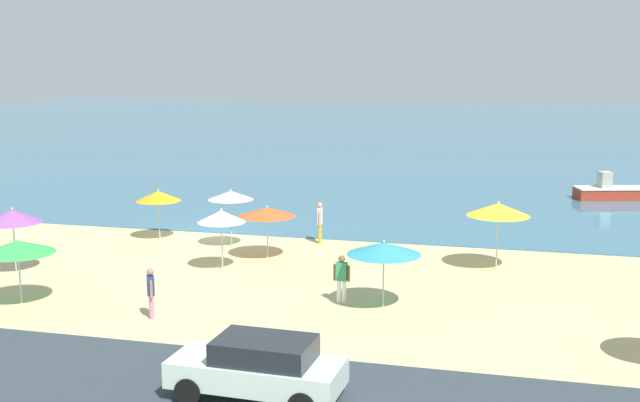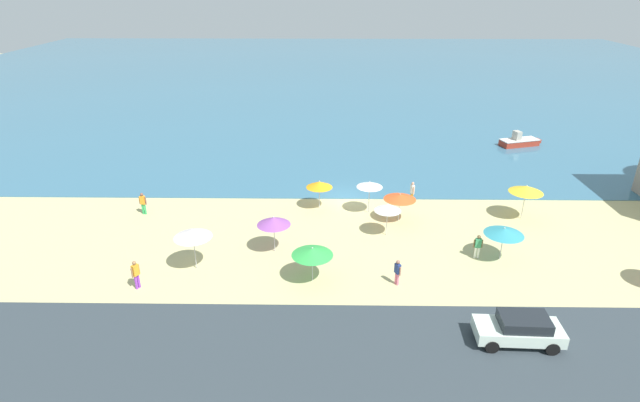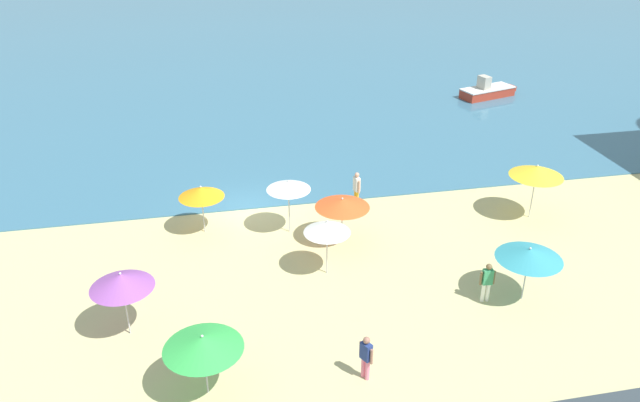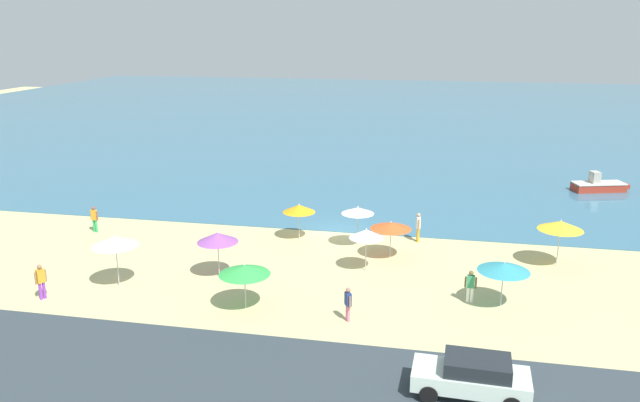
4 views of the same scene
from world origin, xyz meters
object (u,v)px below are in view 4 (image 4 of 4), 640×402
beach_umbrella_7 (218,237)px  beach_umbrella_6 (358,211)px  beach_umbrella_5 (299,209)px  parked_car_1 (472,376)px  bather_4 (41,280)px  bather_0 (348,302)px  bather_1 (471,285)px  bather_3 (94,218)px  beach_umbrella_0 (561,225)px  beach_umbrella_2 (391,226)px  beach_umbrella_3 (504,267)px  skiff_nearshore (599,186)px  beach_umbrella_4 (115,241)px  beach_umbrella_1 (366,234)px  beach_umbrella_9 (244,270)px  bather_2 (418,226)px

beach_umbrella_7 → beach_umbrella_6: bearing=42.2°
beach_umbrella_5 → parked_car_1: size_ratio=0.54×
beach_umbrella_5 → beach_umbrella_7: size_ratio=0.90×
beach_umbrella_7 → bather_4: size_ratio=1.42×
bather_0 → bather_1: 6.12m
bather_0 → bather_3: size_ratio=0.94×
beach_umbrella_0 → beach_umbrella_7: (-17.42, -4.98, -0.16)m
beach_umbrella_2 → beach_umbrella_3: (5.61, -5.24, 0.06)m
bather_3 → skiff_nearshore: bather_3 is taller
beach_umbrella_3 → beach_umbrella_4: bearing=-176.0°
beach_umbrella_2 → bather_4: beach_umbrella_2 is taller
beach_umbrella_3 → beach_umbrella_1: bearing=155.2°
beach_umbrella_4 → bather_3: 9.45m
bather_0 → bather_3: (-17.48, 8.97, 0.06)m
beach_umbrella_1 → bather_3: (-17.51, 3.03, -1.12)m
beach_umbrella_1 → bather_4: 16.08m
beach_umbrella_9 → bather_0: size_ratio=1.50×
beach_umbrella_5 → beach_umbrella_7: beach_umbrella_7 is taller
beach_umbrella_6 → bather_1: 9.08m
beach_umbrella_3 → bather_1: bearing=173.9°
beach_umbrella_9 → beach_umbrella_7: bearing=127.0°
beach_umbrella_6 → beach_umbrella_7: (-6.41, -5.81, -0.09)m
bather_2 → bather_4: size_ratio=1.03×
beach_umbrella_3 → bather_0: bearing=-157.1°
beach_umbrella_1 → beach_umbrella_9: (-4.85, -5.63, -0.16)m
beach_umbrella_1 → skiff_nearshore: 25.29m
bather_1 → beach_umbrella_9: bearing=-165.2°
beach_umbrella_2 → beach_umbrella_5: (-5.71, 2.09, 0.05)m
beach_umbrella_5 → bather_3: size_ratio=1.33×
beach_umbrella_2 → bather_3: (-18.61, 0.88, -0.94)m
beach_umbrella_4 → beach_umbrella_7: (4.52, 2.10, -0.22)m
beach_umbrella_0 → parked_car_1: 14.49m
beach_umbrella_2 → beach_umbrella_5: size_ratio=1.03×
beach_umbrella_6 → bather_4: bearing=-143.8°
beach_umbrella_0 → beach_umbrella_6: (-11.01, 0.83, -0.07)m
bather_3 → parked_car_1: bather_3 is taller
beach_umbrella_4 → beach_umbrella_7: 4.99m
beach_umbrella_6 → bather_3: beach_umbrella_6 is taller
bather_0 → bather_4: (-14.62, -0.59, 0.10)m
beach_umbrella_9 → beach_umbrella_4: bearing=170.2°
beach_umbrella_7 → beach_umbrella_9: size_ratio=1.05×
beach_umbrella_0 → beach_umbrella_7: bearing=-164.0°
beach_umbrella_5 → bather_1: 12.28m
bather_1 → bather_0: bearing=-150.7°
beach_umbrella_0 → beach_umbrella_4: (-21.93, -7.08, 0.06)m
bather_3 → parked_car_1: size_ratio=0.41×
beach_umbrella_7 → bather_2: 12.42m
beach_umbrella_1 → beach_umbrella_4: 12.66m
beach_umbrella_2 → bather_1: size_ratio=1.44×
bather_1 → bather_3: size_ratio=0.95×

